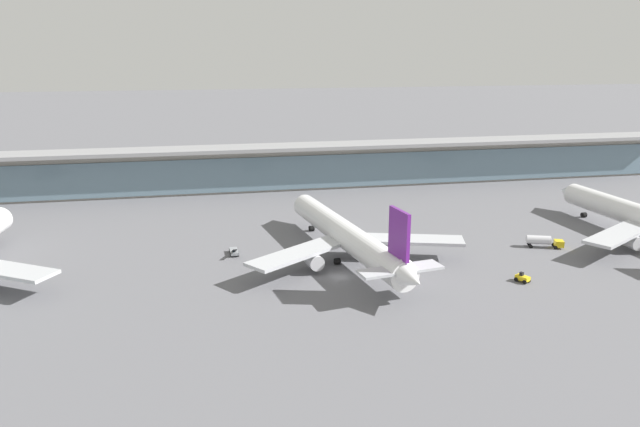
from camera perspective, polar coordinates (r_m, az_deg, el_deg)
ground_plane at (r=127.11m, az=1.89°, el=-6.06°), size 1200.00×1200.00×0.00m
airliner_centre_stand at (r=135.26m, az=2.67°, el=-2.20°), size 50.87×66.83×17.85m
service_truck_near_nose_yellow at (r=154.51m, az=20.42°, el=-2.44°), size 8.86×5.03×2.95m
service_truck_under_wing_yellow at (r=131.07m, az=18.67°, el=-5.82°), size 2.87×3.33×2.05m
service_truck_mid_apron_grey at (r=141.55m, az=-8.17°, el=-3.58°), size 2.05×6.84×2.70m
terminal_building at (r=204.19m, az=-3.48°, el=4.50°), size 284.99×12.80×15.20m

